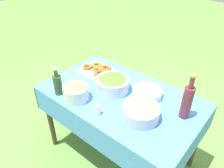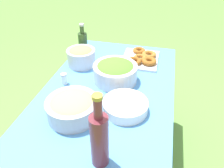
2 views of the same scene
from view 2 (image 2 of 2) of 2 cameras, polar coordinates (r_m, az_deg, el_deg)
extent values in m
plane|color=#609342|center=(1.92, -0.74, -19.69)|extent=(14.00, 14.00, 0.00)
cube|color=#4C8CD1|center=(1.38, -0.97, -1.66)|extent=(1.34, 0.81, 0.02)
cube|color=#4C8CD1|center=(1.59, -14.97, -3.06)|extent=(1.34, 0.01, 0.22)
cube|color=#4C8CD1|center=(1.43, 14.77, -7.81)|extent=(1.34, 0.01, 0.22)
cube|color=#4C8CD1|center=(2.00, 3.94, 6.68)|extent=(0.01, 0.81, 0.22)
cylinder|color=#473828|center=(2.16, -5.57, 1.07)|extent=(0.05, 0.05, 0.73)
cylinder|color=#473828|center=(2.07, 12.76, -1.52)|extent=(0.05, 0.05, 0.73)
cylinder|color=silver|center=(1.42, 0.84, 2.88)|extent=(0.29, 0.29, 0.11)
ellipsoid|color=#51892D|center=(1.40, 0.86, 4.34)|extent=(0.25, 0.25, 0.07)
cylinder|color=#B2B7BC|center=(1.17, -10.26, -6.28)|extent=(0.27, 0.27, 0.10)
ellipsoid|color=tan|center=(1.15, -10.45, -4.91)|extent=(0.24, 0.24, 0.07)
cube|color=silver|center=(1.70, 7.39, 6.41)|extent=(0.31, 0.27, 0.02)
torus|color=#A36628|center=(1.68, 7.32, 6.88)|extent=(0.11, 0.11, 0.03)
torus|color=#93561E|center=(1.78, 7.08, 8.69)|extent=(0.11, 0.11, 0.03)
torus|color=brown|center=(1.62, 5.78, 5.95)|extent=(0.12, 0.12, 0.03)
torus|color=#A36628|center=(1.72, 9.63, 7.59)|extent=(0.15, 0.15, 0.03)
torus|color=#93561E|center=(1.63, 9.65, 5.89)|extent=(0.15, 0.15, 0.04)
cylinder|color=white|center=(1.22, 3.45, -6.62)|extent=(0.25, 0.25, 0.01)
cylinder|color=white|center=(1.21, 3.47, -6.20)|extent=(0.25, 0.25, 0.01)
cylinder|color=white|center=(1.20, 3.49, -5.77)|extent=(0.25, 0.25, 0.01)
cylinder|color=white|center=(1.19, 3.51, -5.33)|extent=(0.25, 0.25, 0.01)
cylinder|color=white|center=(1.19, 3.53, -4.89)|extent=(0.25, 0.25, 0.01)
cylinder|color=#2D4723|center=(1.76, -7.57, 10.38)|extent=(0.07, 0.07, 0.17)
cylinder|color=#2D4723|center=(1.72, -7.88, 13.89)|extent=(0.03, 0.03, 0.06)
cylinder|color=#B7B7B7|center=(1.70, -7.98, 15.07)|extent=(0.04, 0.04, 0.01)
cylinder|color=maroon|center=(0.90, -3.29, -14.68)|extent=(0.08, 0.08, 0.26)
cylinder|color=maroon|center=(0.78, -3.71, -6.40)|extent=(0.03, 0.03, 0.09)
cylinder|color=#A58C33|center=(0.74, -3.87, -3.37)|extent=(0.04, 0.04, 0.02)
cylinder|color=silver|center=(1.62, -8.02, 6.91)|extent=(0.21, 0.21, 0.12)
ellipsoid|color=#ADCC59|center=(1.60, -8.15, 8.32)|extent=(0.18, 0.18, 0.07)
cylinder|color=white|center=(1.44, -12.33, 1.15)|extent=(0.04, 0.04, 0.06)
cylinder|color=silver|center=(1.42, -12.52, 2.38)|extent=(0.04, 0.04, 0.01)
camera|label=1|loc=(1.49, -79.32, 21.47)|focal=35.00mm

